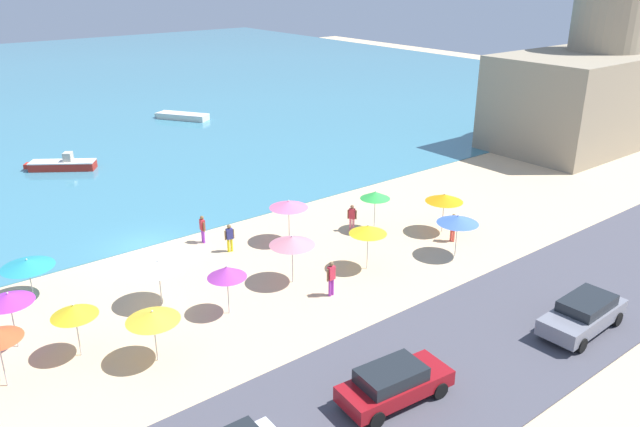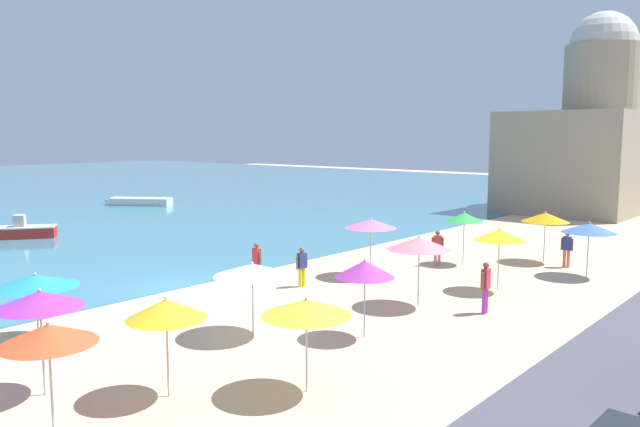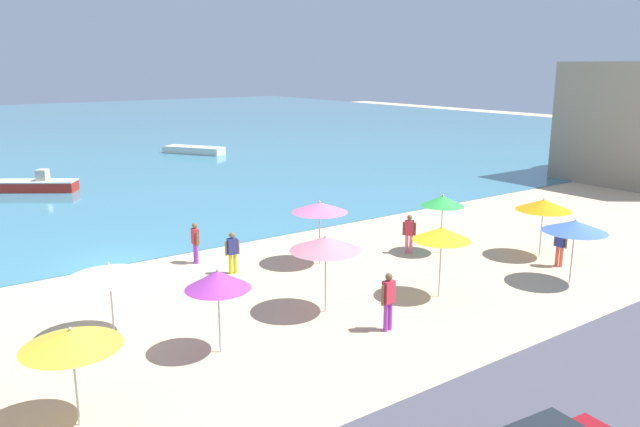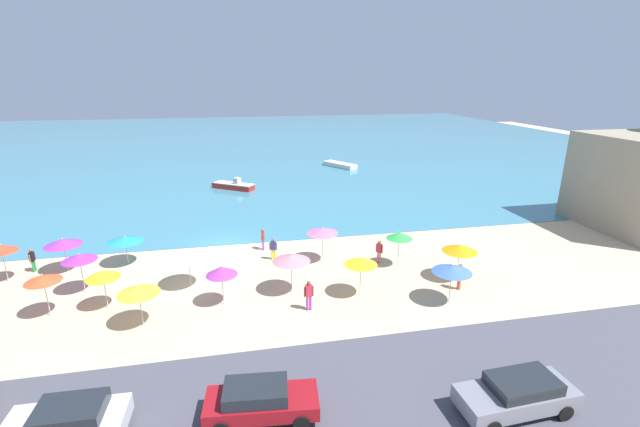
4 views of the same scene
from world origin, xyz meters
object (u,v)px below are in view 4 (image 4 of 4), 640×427
at_px(beach_umbrella_14, 1,248).
at_px(beach_umbrella_15, 221,271).
at_px(bather_0, 379,250).
at_px(beach_umbrella_8, 138,290).
at_px(beach_umbrella_12, 361,261).
at_px(beach_umbrella_0, 79,257).
at_px(beach_umbrella_11, 125,239).
at_px(parked_car_4, 67,422).
at_px(bather_5, 273,248).
at_px(skiff_offshore, 340,165).
at_px(beach_umbrella_3, 452,269).
at_px(beach_umbrella_4, 188,256).
at_px(beach_umbrella_7, 43,278).
at_px(bather_3, 309,294).
at_px(beach_umbrella_13, 460,248).
at_px(beach_umbrella_10, 322,231).
at_px(beach_umbrella_2, 63,242).
at_px(bather_1, 460,275).
at_px(bather_4, 32,259).
at_px(bather_2, 263,238).
at_px(beach_umbrella_9, 399,236).
at_px(skiff_nearshore, 234,186).
at_px(beach_umbrella_6, 102,274).
at_px(parked_car_2, 260,400).
at_px(parked_car_0, 517,394).

relative_size(beach_umbrella_14, beach_umbrella_15, 1.07).
bearing_deg(bather_0, beach_umbrella_8, -160.95).
bearing_deg(beach_umbrella_12, beach_umbrella_0, 167.25).
xyz_separation_m(beach_umbrella_11, parked_car_4, (1.34, -15.87, -1.00)).
height_order(beach_umbrella_8, bather_5, beach_umbrella_8).
xyz_separation_m(bather_0, skiff_offshore, (5.26, 32.63, -0.57)).
bearing_deg(beach_umbrella_0, beach_umbrella_3, -14.60).
relative_size(beach_umbrella_4, bather_5, 1.47).
xyz_separation_m(beach_umbrella_7, bather_3, (14.05, -2.22, -1.25)).
distance_m(beach_umbrella_12, beach_umbrella_13, 6.81).
xyz_separation_m(beach_umbrella_10, beach_umbrella_13, (7.97, -4.51, -0.13)).
height_order(beach_umbrella_0, beach_umbrella_2, beach_umbrella_0).
bearing_deg(bather_3, beach_umbrella_2, 151.51).
bearing_deg(beach_umbrella_15, beach_umbrella_14, 157.36).
xyz_separation_m(beach_umbrella_2, beach_umbrella_10, (17.17, -1.80, 0.20)).
distance_m(beach_umbrella_14, bather_1, 28.64).
height_order(beach_umbrella_8, bather_4, beach_umbrella_8).
relative_size(bather_2, parked_car_4, 0.40).
height_order(beach_umbrella_14, bather_4, beach_umbrella_14).
bearing_deg(bather_1, beach_umbrella_9, 121.36).
height_order(beach_umbrella_7, skiff_offshore, beach_umbrella_7).
height_order(beach_umbrella_9, skiff_offshore, beach_umbrella_9).
distance_m(beach_umbrella_0, bather_0, 19.03).
bearing_deg(beach_umbrella_3, bather_5, 139.41).
bearing_deg(beach_umbrella_7, beach_umbrella_9, 6.39).
bearing_deg(bather_3, beach_umbrella_15, 161.02).
bearing_deg(beach_umbrella_13, bather_3, -169.48).
bearing_deg(beach_umbrella_7, skiff_nearshore, 68.64).
relative_size(beach_umbrella_6, beach_umbrella_12, 0.96).
xyz_separation_m(beach_umbrella_0, beach_umbrella_2, (-2.05, 3.42, -0.21)).
distance_m(beach_umbrella_0, parked_car_2, 15.79).
distance_m(beach_umbrella_4, parked_car_0, 19.01).
bearing_deg(beach_umbrella_4, beach_umbrella_13, -8.28).
xyz_separation_m(beach_umbrella_13, skiff_nearshore, (-13.94, 26.35, -1.73)).
relative_size(beach_umbrella_7, skiff_offshore, 0.46).
xyz_separation_m(beach_umbrella_2, beach_umbrella_8, (6.21, -7.97, -0.04)).
bearing_deg(bather_1, parked_car_2, -147.46).
relative_size(beach_umbrella_4, bather_3, 1.32).
distance_m(beach_umbrella_11, beach_umbrella_12, 16.50).
xyz_separation_m(bather_0, bather_4, (-23.21, 3.23, -0.01)).
bearing_deg(skiff_offshore, beach_umbrella_8, -118.01).
bearing_deg(beach_umbrella_9, beach_umbrella_0, 179.50).
distance_m(beach_umbrella_3, beach_umbrella_13, 3.24).
height_order(bather_5, parked_car_4, bather_5).
xyz_separation_m(beach_umbrella_14, parked_car_0, (24.90, -16.46, -1.44)).
xyz_separation_m(beach_umbrella_8, bather_2, (7.01, 9.12, -1.13)).
bearing_deg(bather_2, bather_4, -177.13).
xyz_separation_m(beach_umbrella_13, parked_car_4, (-20.08, -9.09, -1.33)).
xyz_separation_m(beach_umbrella_11, parked_car_0, (17.94, -17.82, -0.98)).
relative_size(beach_umbrella_14, bather_2, 1.58).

